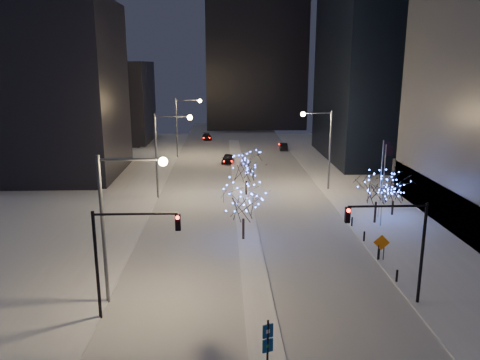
{
  "coord_description": "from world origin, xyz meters",
  "views": [
    {
      "loc": [
        -2.28,
        -26.6,
        15.41
      ],
      "look_at": [
        -0.71,
        15.44,
        5.0
      ],
      "focal_mm": 35.0,
      "sensor_mm": 36.0,
      "label": 1
    }
  ],
  "objects_px": {
    "holiday_tree_plaza_far": "(394,188)",
    "holiday_tree_median_near": "(243,201)",
    "street_lamp_east": "(323,139)",
    "car_far": "(207,137)",
    "street_lamp_w_far": "(183,119)",
    "construction_sign": "(381,245)",
    "traffic_signal_west": "(121,246)",
    "street_lamp_w_mid": "(165,144)",
    "car_mid": "(283,146)",
    "wayfinding_sign": "(268,342)",
    "car_near": "(228,159)",
    "traffic_signal_east": "(400,237)",
    "street_lamp_w_near": "(118,209)",
    "holiday_tree_median_far": "(246,168)",
    "holiday_tree_plaza_near": "(377,187)"
  },
  "relations": [
    {
      "from": "holiday_tree_plaza_far",
      "to": "traffic_signal_west",
      "type": "bearing_deg",
      "value": -140.9
    },
    {
      "from": "street_lamp_w_mid",
      "to": "holiday_tree_median_near",
      "type": "height_order",
      "value": "street_lamp_w_mid"
    },
    {
      "from": "street_lamp_w_mid",
      "to": "traffic_signal_west",
      "type": "distance_m",
      "value": 27.06
    },
    {
      "from": "car_near",
      "to": "traffic_signal_west",
      "type": "bearing_deg",
      "value": -90.61
    },
    {
      "from": "holiday_tree_median_near",
      "to": "wayfinding_sign",
      "type": "height_order",
      "value": "holiday_tree_median_near"
    },
    {
      "from": "street_lamp_w_near",
      "to": "traffic_signal_west",
      "type": "distance_m",
      "value": 2.7
    },
    {
      "from": "holiday_tree_plaza_near",
      "to": "wayfinding_sign",
      "type": "bearing_deg",
      "value": -119.28
    },
    {
      "from": "street_lamp_w_mid",
      "to": "holiday_tree_median_far",
      "type": "xyz_separation_m",
      "value": [
        9.44,
        0.72,
        -3.03
      ]
    },
    {
      "from": "traffic_signal_west",
      "to": "wayfinding_sign",
      "type": "relative_size",
      "value": 2.21
    },
    {
      "from": "street_lamp_w_far",
      "to": "traffic_signal_east",
      "type": "bearing_deg",
      "value": -70.68
    },
    {
      "from": "street_lamp_east",
      "to": "car_far",
      "type": "height_order",
      "value": "street_lamp_east"
    },
    {
      "from": "street_lamp_east",
      "to": "car_mid",
      "type": "xyz_separation_m",
      "value": [
        -1.08,
        28.9,
        -5.8
      ]
    },
    {
      "from": "street_lamp_w_near",
      "to": "street_lamp_w_far",
      "type": "relative_size",
      "value": 1.0
    },
    {
      "from": "car_mid",
      "to": "construction_sign",
      "type": "bearing_deg",
      "value": 94.32
    },
    {
      "from": "car_far",
      "to": "wayfinding_sign",
      "type": "bearing_deg",
      "value": -92.49
    },
    {
      "from": "street_lamp_w_far",
      "to": "wayfinding_sign",
      "type": "distance_m",
      "value": 58.84
    },
    {
      "from": "traffic_signal_west",
      "to": "holiday_tree_plaza_far",
      "type": "distance_m",
      "value": 30.71
    },
    {
      "from": "street_lamp_w_near",
      "to": "holiday_tree_plaza_far",
      "type": "relative_size",
      "value": 2.21
    },
    {
      "from": "street_lamp_w_mid",
      "to": "street_lamp_w_far",
      "type": "height_order",
      "value": "same"
    },
    {
      "from": "street_lamp_w_near",
      "to": "holiday_tree_plaza_near",
      "type": "relative_size",
      "value": 1.85
    },
    {
      "from": "street_lamp_w_mid",
      "to": "traffic_signal_east",
      "type": "bearing_deg",
      "value": -55.49
    },
    {
      "from": "street_lamp_w_near",
      "to": "holiday_tree_median_near",
      "type": "distance_m",
      "value": 14.11
    },
    {
      "from": "car_near",
      "to": "street_lamp_w_near",
      "type": "bearing_deg",
      "value": -91.6
    },
    {
      "from": "car_near",
      "to": "street_lamp_w_mid",
      "type": "bearing_deg",
      "value": -102.52
    },
    {
      "from": "car_mid",
      "to": "holiday_tree_plaza_far",
      "type": "distance_m",
      "value": 40.14
    },
    {
      "from": "street_lamp_w_mid",
      "to": "car_far",
      "type": "height_order",
      "value": "street_lamp_w_mid"
    },
    {
      "from": "holiday_tree_plaza_near",
      "to": "construction_sign",
      "type": "bearing_deg",
      "value": -105.1
    },
    {
      "from": "street_lamp_w_mid",
      "to": "holiday_tree_plaza_far",
      "type": "xyz_separation_m",
      "value": [
        24.29,
        -7.67,
        -3.48
      ]
    },
    {
      "from": "street_lamp_w_near",
      "to": "car_mid",
      "type": "distance_m",
      "value": 59.94
    },
    {
      "from": "street_lamp_east",
      "to": "wayfinding_sign",
      "type": "xyz_separation_m",
      "value": [
        -10.21,
        -36.0,
        -4.51
      ]
    },
    {
      "from": "traffic_signal_west",
      "to": "traffic_signal_east",
      "type": "bearing_deg",
      "value": 3.29
    },
    {
      "from": "construction_sign",
      "to": "car_mid",
      "type": "bearing_deg",
      "value": 96.93
    },
    {
      "from": "street_lamp_w_mid",
      "to": "construction_sign",
      "type": "height_order",
      "value": "street_lamp_w_mid"
    },
    {
      "from": "street_lamp_w_far",
      "to": "car_far",
      "type": "xyz_separation_m",
      "value": [
        3.34,
        19.4,
        -5.87
      ]
    },
    {
      "from": "street_lamp_east",
      "to": "traffic_signal_east",
      "type": "relative_size",
      "value": 1.43
    },
    {
      "from": "wayfinding_sign",
      "to": "construction_sign",
      "type": "bearing_deg",
      "value": 32.39
    },
    {
      "from": "car_mid",
      "to": "holiday_tree_median_far",
      "type": "xyz_separation_m",
      "value": [
        -8.5,
        -31.18,
        2.82
      ]
    },
    {
      "from": "holiday_tree_median_near",
      "to": "street_lamp_w_mid",
      "type": "bearing_deg",
      "value": 121.0
    },
    {
      "from": "street_lamp_w_near",
      "to": "traffic_signal_west",
      "type": "bearing_deg",
      "value": -76.04
    },
    {
      "from": "car_far",
      "to": "street_lamp_w_near",
      "type": "bearing_deg",
      "value": -99.29
    },
    {
      "from": "holiday_tree_plaza_near",
      "to": "holiday_tree_plaza_far",
      "type": "xyz_separation_m",
      "value": [
        2.59,
        2.34,
        -0.74
      ]
    },
    {
      "from": "street_lamp_w_far",
      "to": "car_mid",
      "type": "height_order",
      "value": "street_lamp_w_far"
    },
    {
      "from": "street_lamp_w_far",
      "to": "wayfinding_sign",
      "type": "bearing_deg",
      "value": -81.36
    },
    {
      "from": "street_lamp_w_far",
      "to": "car_mid",
      "type": "xyz_separation_m",
      "value": [
        17.94,
        6.9,
        -5.85
      ]
    },
    {
      "from": "holiday_tree_plaza_far",
      "to": "holiday_tree_median_near",
      "type": "bearing_deg",
      "value": -158.09
    },
    {
      "from": "car_mid",
      "to": "holiday_tree_median_far",
      "type": "height_order",
      "value": "holiday_tree_median_far"
    },
    {
      "from": "car_far",
      "to": "wayfinding_sign",
      "type": "height_order",
      "value": "wayfinding_sign"
    },
    {
      "from": "street_lamp_w_near",
      "to": "car_far",
      "type": "height_order",
      "value": "street_lamp_w_near"
    },
    {
      "from": "street_lamp_w_far",
      "to": "construction_sign",
      "type": "bearing_deg",
      "value": -66.45
    },
    {
      "from": "street_lamp_w_near",
      "to": "holiday_tree_median_near",
      "type": "relative_size",
      "value": 1.81
    }
  ]
}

